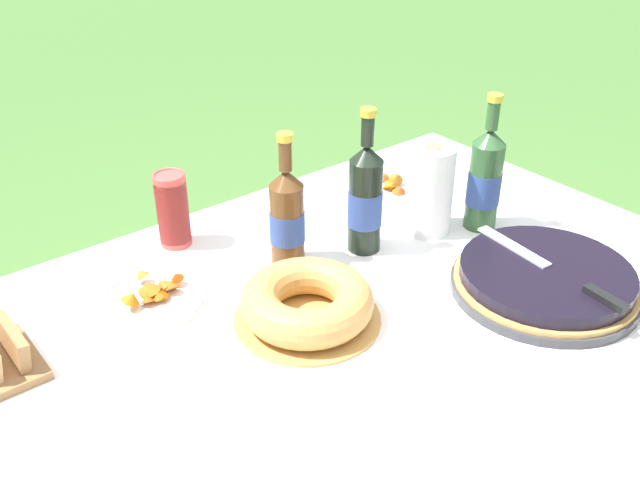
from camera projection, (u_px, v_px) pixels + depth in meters
name	position (u px, v px, depth m)	size (l,w,h in m)	color
garden_table	(350.00, 358.00, 1.38)	(1.72, 1.22, 0.70)	brown
tablecloth	(350.00, 340.00, 1.36)	(1.73, 1.23, 0.10)	white
berry_tart	(545.00, 280.00, 1.46)	(0.38, 0.38, 0.06)	#38383D
serving_knife	(559.00, 272.00, 1.42)	(0.06, 0.38, 0.01)	silver
bundt_cake	(307.00, 303.00, 1.37)	(0.29, 0.29, 0.08)	tan
cup_stack	(173.00, 210.00, 1.60)	(0.07, 0.07, 0.18)	#E04C47
cider_bottle_green	(485.00, 179.00, 1.65)	(0.08, 0.08, 0.33)	#2D562D
cider_bottle_amber	(287.00, 217.00, 1.52)	(0.08, 0.08, 0.30)	brown
juice_bottle_red	(365.00, 198.00, 1.56)	(0.08, 0.08, 0.33)	black
snack_plate_near	(154.00, 296.00, 1.44)	(0.21, 0.21, 0.06)	white
snack_plate_left	(390.00, 187.00, 1.87)	(0.20, 0.20, 0.06)	white
paper_towel_roll	(429.00, 189.00, 1.65)	(0.11, 0.11, 0.21)	white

